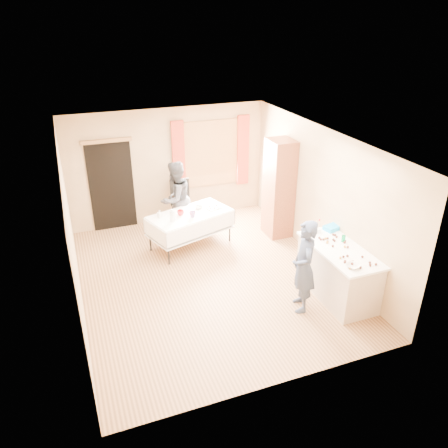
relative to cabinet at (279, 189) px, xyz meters
name	(u,v)px	position (x,y,z in m)	size (l,w,h in m)	color
floor	(209,278)	(-1.99, -1.18, -1.07)	(4.50, 5.50, 0.02)	#9E7047
ceiling	(206,139)	(-1.99, -1.18, 1.55)	(4.50, 5.50, 0.02)	white
wall_back	(169,166)	(-1.99, 1.58, 0.24)	(4.50, 0.02, 2.60)	tan
wall_front	(282,305)	(-1.99, -3.94, 0.24)	(4.50, 0.02, 2.60)	tan
wall_left	(71,235)	(-4.25, -1.18, 0.24)	(0.02, 5.50, 2.60)	tan
wall_right	(321,196)	(0.27, -1.18, 0.24)	(0.02, 5.50, 2.60)	tan
window_frame	(211,153)	(-0.99, 1.54, 0.44)	(1.32, 0.06, 1.52)	olive
window_pane	(211,154)	(-0.99, 1.52, 0.44)	(1.20, 0.02, 1.40)	white
curtain_left	(179,158)	(-1.77, 1.49, 0.44)	(0.28, 0.06, 1.65)	#A83221
curtain_right	(243,150)	(-0.21, 1.49, 0.44)	(0.28, 0.06, 1.65)	#A83221
doorway	(112,186)	(-3.29, 1.55, -0.06)	(0.95, 0.04, 2.00)	black
door_lintel	(106,141)	(-3.29, 1.52, 0.96)	(1.05, 0.06, 0.08)	olive
cabinet	(279,189)	(0.00, 0.00, 0.00)	(0.50, 0.60, 2.12)	brown
counter	(337,272)	(-0.10, -2.45, -0.60)	(0.76, 1.60, 0.91)	#BCAA99
party_table	(190,227)	(-1.94, 0.11, -0.61)	(1.87, 1.34, 0.75)	black
chair	(182,212)	(-1.84, 1.14, -0.74)	(0.47, 0.47, 1.06)	black
girl	(304,267)	(-0.85, -2.57, -0.27)	(0.53, 0.66, 1.58)	#252F4B
woman	(176,199)	(-2.07, 0.76, -0.23)	(1.01, 0.96, 1.65)	black
soda_can	(343,239)	(0.08, -2.26, -0.09)	(0.07, 0.07, 0.12)	#048B47
mixing_bowl	(353,266)	(-0.27, -3.01, -0.12)	(0.27, 0.27, 0.05)	white
foam_block	(316,231)	(-0.18, -1.80, -0.11)	(0.15, 0.10, 0.08)	white
blue_basket	(332,228)	(0.16, -1.80, -0.11)	(0.30, 0.20, 0.08)	#1297ED
pitcher	(173,216)	(-2.36, -0.12, -0.20)	(0.11, 0.11, 0.22)	silver
cup_red	(181,213)	(-2.14, 0.10, -0.26)	(0.18, 0.18, 0.11)	red
cup_rainbow	(192,214)	(-1.94, -0.07, -0.25)	(0.17, 0.17, 0.12)	red
small_bowl	(199,207)	(-1.70, 0.29, -0.28)	(0.21, 0.21, 0.05)	white
pastry_tray	(214,208)	(-1.41, 0.17, -0.30)	(0.28, 0.20, 0.02)	white
bottle	(159,214)	(-2.57, 0.13, -0.23)	(0.10, 0.10, 0.16)	white
cake_balls	(342,249)	(-0.11, -2.50, -0.13)	(0.49, 1.13, 0.04)	#3F2314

